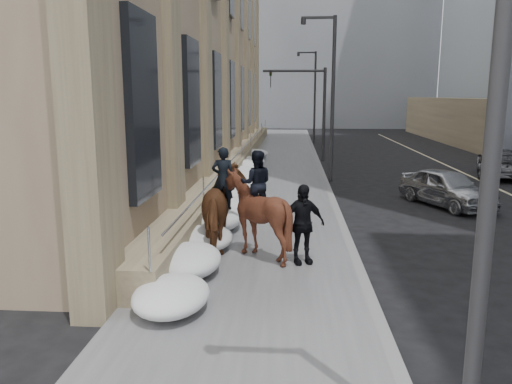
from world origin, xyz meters
TOP-DOWN VIEW (x-y plane):
  - ground at (0.00, 0.00)m, footprint 140.00×140.00m
  - sidewalk at (0.00, 10.00)m, footprint 5.00×80.00m
  - curb at (2.62, 10.00)m, footprint 0.24×80.00m
  - limestone_building at (-5.26, 19.96)m, footprint 6.10×44.00m
  - bg_building_mid at (4.00, 60.00)m, footprint 30.00×12.00m
  - bg_building_far at (-6.00, 72.00)m, footprint 24.00×12.00m
  - streetlight_near at (2.74, -6.00)m, footprint 1.71×0.24m
  - streetlight_mid at (2.74, 14.00)m, footprint 1.71×0.24m
  - streetlight_far at (2.74, 34.00)m, footprint 1.71×0.24m
  - traffic_signal at (2.07, 22.00)m, footprint 4.10×0.22m
  - snow_bank at (-1.42, 8.11)m, footprint 1.70×18.10m
  - mounted_horse_left at (-0.88, 2.18)m, footprint 1.45×2.75m
  - mounted_horse_right at (0.02, 1.52)m, footprint 1.95×2.15m
  - pedestrian at (1.20, 0.99)m, footprint 1.28×0.86m
  - car_silver at (6.97, 8.51)m, footprint 3.32×4.64m
  - car_grey at (11.91, 16.06)m, footprint 3.63×5.55m

SIDE VIEW (x-z plane):
  - ground at x=0.00m, z-range 0.00..0.00m
  - sidewalk at x=0.00m, z-range 0.00..0.12m
  - curb at x=2.62m, z-range 0.00..0.12m
  - snow_bank at x=-1.42m, z-range 0.09..0.85m
  - car_silver at x=6.97m, z-range 0.00..1.47m
  - car_grey at x=11.91m, z-range 0.00..1.49m
  - pedestrian at x=1.20m, z-range 0.12..2.14m
  - mounted_horse_left at x=-0.88m, z-range -0.10..2.67m
  - mounted_horse_right at x=0.02m, z-range -0.07..2.70m
  - traffic_signal at x=2.07m, z-range 1.00..7.00m
  - streetlight_near at x=2.74m, z-range 0.58..8.58m
  - streetlight_mid at x=2.74m, z-range 0.58..8.58m
  - streetlight_far at x=2.74m, z-range 0.58..8.58m
  - limestone_building at x=-5.26m, z-range -0.10..17.90m
  - bg_building_far at x=-6.00m, z-range 0.00..20.00m
  - bg_building_mid at x=4.00m, z-range 0.00..28.00m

